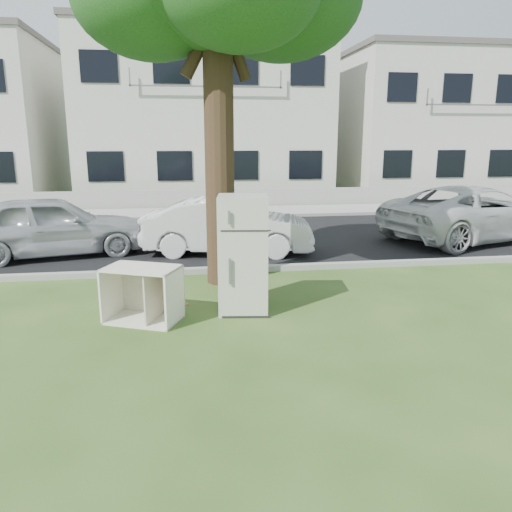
{
  "coord_description": "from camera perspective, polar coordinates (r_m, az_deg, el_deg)",
  "views": [
    {
      "loc": [
        -1.09,
        -7.53,
        2.73
      ],
      "look_at": [
        0.1,
        0.6,
        0.78
      ],
      "focal_mm": 35.0,
      "sensor_mm": 36.0,
      "label": 1
    }
  ],
  "objects": [
    {
      "name": "plank_c",
      "position": [
        8.65,
        -11.34,
        -5.2
      ],
      "size": [
        0.24,
        0.9,
        0.02
      ],
      "primitive_type": "cube",
      "rotation": [
        0.0,
        0.0,
        1.41
      ],
      "color": "tan",
      "rests_on": "ground"
    },
    {
      "name": "kerb_far",
      "position": [
        17.33,
        -4.65,
        4.28
      ],
      "size": [
        120.0,
        0.18,
        0.12
      ],
      "primitive_type": "cube",
      "color": "gray",
      "rests_on": "ground"
    },
    {
      "name": "road",
      "position": [
        13.85,
        -3.67,
        2.0
      ],
      "size": [
        120.0,
        7.0,
        0.01
      ],
      "primitive_type": "cube",
      "color": "black",
      "rests_on": "ground"
    },
    {
      "name": "fridge",
      "position": [
        7.87,
        -1.49,
        0.17
      ],
      "size": [
        0.85,
        0.8,
        1.86
      ],
      "primitive_type": "cube",
      "rotation": [
        0.0,
        0.0,
        -0.13
      ],
      "color": "beige",
      "rests_on": "ground"
    },
    {
      "name": "car_left",
      "position": [
        12.6,
        -22.32,
        3.22
      ],
      "size": [
        4.53,
        2.66,
        1.45
      ],
      "primitive_type": "imported",
      "rotation": [
        0.0,
        0.0,
        1.81
      ],
      "color": "#B0B2B8",
      "rests_on": "ground"
    },
    {
      "name": "car_right",
      "position": [
        14.82,
        23.77,
        4.52
      ],
      "size": [
        5.79,
        3.93,
        1.47
      ],
      "primitive_type": "imported",
      "rotation": [
        0.0,
        0.0,
        1.88
      ],
      "color": "silver",
      "rests_on": "ground"
    },
    {
      "name": "kerb_near",
      "position": [
        10.4,
        -2.04,
        -1.84
      ],
      "size": [
        120.0,
        0.18,
        0.12
      ],
      "primitive_type": "cube",
      "color": "gray",
      "rests_on": "ground"
    },
    {
      "name": "plank_a",
      "position": [
        8.27,
        -11.48,
        -6.1
      ],
      "size": [
        1.11,
        0.6,
        0.02
      ],
      "primitive_type": "cube",
      "rotation": [
        0.0,
        0.0,
        0.45
      ],
      "color": "#8E6044",
      "rests_on": "ground"
    },
    {
      "name": "low_wall",
      "position": [
        20.3,
        -5.25,
        6.6
      ],
      "size": [
        120.0,
        0.15,
        0.7
      ],
      "primitive_type": "cube",
      "color": "gray",
      "rests_on": "ground"
    },
    {
      "name": "car_center",
      "position": [
        11.96,
        -3.2,
        3.42
      ],
      "size": [
        4.21,
        2.05,
        1.33
      ],
      "primitive_type": "imported",
      "rotation": [
        0.0,
        0.0,
        1.41
      ],
      "color": "silver",
      "rests_on": "ground"
    },
    {
      "name": "ground",
      "position": [
        8.08,
        -0.11,
        -6.36
      ],
      "size": [
        120.0,
        120.0,
        0.0
      ],
      "primitive_type": "plane",
      "color": "#2E4D1B"
    },
    {
      "name": "sidewalk",
      "position": [
        18.76,
        -4.95,
        4.98
      ],
      "size": [
        120.0,
        2.8,
        0.01
      ],
      "primitive_type": "cube",
      "color": "gray",
      "rests_on": "ground"
    },
    {
      "name": "townhouse_right",
      "position": [
        28.26,
        19.87,
        14.03
      ],
      "size": [
        10.2,
        8.16,
        6.84
      ],
      "color": "beige",
      "rests_on": "ground"
    },
    {
      "name": "cabinet",
      "position": [
        7.75,
        -12.82,
        -4.28
      ],
      "size": [
        1.26,
        1.05,
        0.85
      ],
      "primitive_type": "cube",
      "rotation": [
        0.0,
        0.0,
        -0.41
      ],
      "color": "silver",
      "rests_on": "ground"
    },
    {
      "name": "townhouse_center",
      "position": [
        25.07,
        -6.08,
        15.59
      ],
      "size": [
        11.22,
        8.16,
        7.44
      ],
      "color": "beige",
      "rests_on": "ground"
    },
    {
      "name": "plank_b",
      "position": [
        7.96,
        -14.68,
        -7.05
      ],
      "size": [
        0.81,
        0.59,
        0.02
      ],
      "primitive_type": "cube",
      "rotation": [
        0.0,
        0.0,
        -0.59
      ],
      "color": "#92674C",
      "rests_on": "ground"
    }
  ]
}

